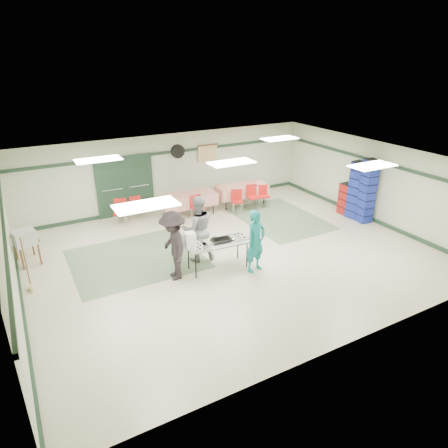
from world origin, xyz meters
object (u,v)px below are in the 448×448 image
chair_b (237,198)px  serving_table (218,244)px  volunteer_dark (173,246)px  dining_table_a (242,190)px  chair_d (197,205)px  printer_table (25,241)px  broom (26,263)px  chair_a (252,194)px  crate_stack_blue_a (367,191)px  volunteer_teal (256,241)px  chair_loose_b (120,209)px  chair_c (263,194)px  chair_loose_a (136,206)px  dining_table_b (188,200)px  office_printer (24,237)px  crate_stack_blue_b (357,190)px  crate_stack_red (346,199)px  volunteer_grey (198,229)px

chair_b → serving_table: bearing=-105.9°
serving_table → volunteer_dark: (-1.21, 0.08, 0.19)m
dining_table_a → chair_d: 2.21m
chair_d → printer_table: 5.41m
serving_table → volunteer_dark: volunteer_dark is taller
volunteer_dark → printer_table: bearing=-124.8°
broom → chair_a: bearing=4.3°
crate_stack_blue_a → serving_table: bearing=-175.8°
serving_table → volunteer_teal: volunteer_teal is taller
chair_loose_b → printer_table: bearing=-131.2°
volunteer_teal → chair_c: (2.88, 3.91, -0.35)m
chair_loose_a → printer_table: bearing=-153.9°
printer_table → chair_loose_a: bearing=14.1°
chair_d → dining_table_b: bearing=91.7°
dining_table_a → chair_d: size_ratio=2.25×
volunteer_teal → chair_loose_b: size_ratio=1.91×
chair_loose_b → crate_stack_blue_a: size_ratio=0.41×
serving_table → chair_c: (3.68, 3.33, -0.21)m
dining_table_a → printer_table: 7.60m
volunteer_teal → dining_table_b: (0.08, 4.48, -0.28)m
printer_table → office_printer: bearing=-99.9°
dining_table_a → printer_table: dining_table_a is taller
dining_table_b → chair_loose_b: bearing=174.5°
dining_table_a → chair_loose_b: bearing=-178.7°
dining_table_b → office_printer: (-5.32, -1.59, 0.38)m
crate_stack_blue_b → office_printer: (-10.30, 1.42, -0.05)m
serving_table → chair_loose_a: 4.47m
chair_d → crate_stack_blue_b: bearing=-31.4°
crate_stack_red → crate_stack_blue_b: (0.00, -0.42, 0.44)m
volunteer_grey → crate_stack_blue_b: 6.12m
chair_a → volunteer_teal: bearing=-114.3°
dining_table_b → crate_stack_blue_a: bearing=-33.6°
printer_table → crate_stack_blue_a: bearing=-22.8°
crate_stack_blue_b → chair_loose_b: bearing=155.8°
volunteer_dark → chair_b: size_ratio=2.19×
volunteer_grey → volunteer_dark: (-0.97, -0.61, -0.03)m
crate_stack_blue_b → chair_a: bearing=137.4°
dining_table_b → chair_b: bearing=-17.9°
crate_stack_blue_b → printer_table: bearing=169.5°
chair_d → broom: broom is taller
volunteer_teal → printer_table: volunteer_teal is taller
dining_table_a → chair_b: (-0.55, -0.58, -0.06)m
broom → volunteer_grey: bearing=-18.3°
chair_b → crate_stack_red: (3.33, -2.02, 0.05)m
chair_a → chair_loose_b: chair_a is taller
volunteer_teal → volunteer_grey: bearing=113.8°
serving_table → chair_c: 4.97m
volunteer_dark → crate_stack_blue_b: crate_stack_blue_b is taller
volunteer_teal → volunteer_dark: volunteer_dark is taller
volunteer_dark → dining_table_b: 4.37m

